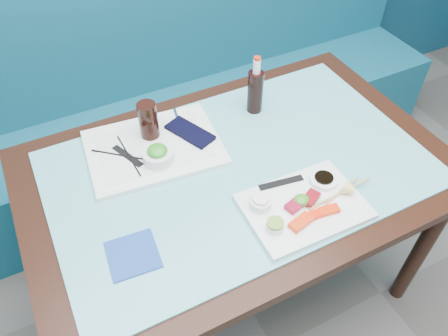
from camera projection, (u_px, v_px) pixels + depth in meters
name	position (u px, v px, depth m)	size (l,w,h in m)	color
booth_bench	(160.00, 113.00, 2.23)	(3.00, 0.56, 1.17)	#0F4F63
dining_table	(239.00, 185.00, 1.50)	(1.40, 0.90, 0.75)	black
glass_top	(239.00, 167.00, 1.44)	(1.22, 0.76, 0.01)	#5EB4BD
sashimi_plate	(304.00, 207.00, 1.31)	(0.35, 0.25, 0.02)	white
salmon_left	(301.00, 222.00, 1.25)	(0.07, 0.03, 0.02)	#ED3709
salmon_mid	(314.00, 215.00, 1.27)	(0.06, 0.03, 0.01)	#F62409
salmon_right	(329.00, 210.00, 1.28)	(0.06, 0.03, 0.01)	#FC2F0A
tuna_left	(295.00, 205.00, 1.29)	(0.06, 0.04, 0.02)	maroon
tuna_right	(311.00, 199.00, 1.31)	(0.06, 0.04, 0.02)	maroon
seaweed_garnish	(301.00, 200.00, 1.30)	(0.05, 0.04, 0.03)	#31881F
ramekin_wasabi	(275.00, 226.00, 1.23)	(0.05, 0.05, 0.02)	white
wasabi_fill	(275.00, 223.00, 1.22)	(0.05, 0.05, 0.01)	olive
ramekin_ginger	(260.00, 203.00, 1.29)	(0.06, 0.06, 0.03)	silver
ginger_fill	(261.00, 199.00, 1.27)	(0.05, 0.05, 0.01)	#FDECD0
soy_dish	(323.00, 180.00, 1.36)	(0.09, 0.09, 0.02)	white
soy_fill	(324.00, 177.00, 1.35)	(0.06, 0.06, 0.01)	black
lemon_wedge	(351.00, 190.00, 1.31)	(0.05, 0.05, 0.04)	#FFF178
chopstick_sleeve	(281.00, 183.00, 1.36)	(0.15, 0.02, 0.00)	black
wooden_chopstick_a	(337.00, 195.00, 1.32)	(0.01, 0.01, 0.21)	tan
wooden_chopstick_b	(340.00, 193.00, 1.33)	(0.01, 0.01, 0.24)	tan
serving_tray	(154.00, 148.00, 1.49)	(0.44, 0.33, 0.02)	white
paper_placemat	(154.00, 146.00, 1.48)	(0.36, 0.26, 0.00)	silver
seaweed_bowl	(158.00, 156.00, 1.42)	(0.10, 0.10, 0.04)	silver
seaweed_salad	(157.00, 151.00, 1.40)	(0.07, 0.07, 0.03)	#29891F
cola_glass	(148.00, 120.00, 1.47)	(0.07, 0.07, 0.13)	black
navy_pouch	(190.00, 132.00, 1.52)	(0.08, 0.18, 0.01)	black
fork	(177.00, 116.00, 1.58)	(0.01, 0.01, 0.09)	silver
black_chopstick_a	(126.00, 156.00, 1.44)	(0.01, 0.01, 0.25)	black
black_chopstick_b	(129.00, 156.00, 1.44)	(0.01, 0.01, 0.22)	black
tray_sleeve	(128.00, 156.00, 1.44)	(0.02, 0.14, 0.00)	black
cola_bottle_body	(255.00, 92.00, 1.58)	(0.06, 0.06, 0.16)	black
cola_bottle_neck	(257.00, 66.00, 1.51)	(0.03, 0.03, 0.05)	white
cola_bottle_cap	(257.00, 58.00, 1.48)	(0.02, 0.02, 0.01)	red
blue_napkin	(133.00, 255.00, 1.20)	(0.14, 0.14, 0.01)	navy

